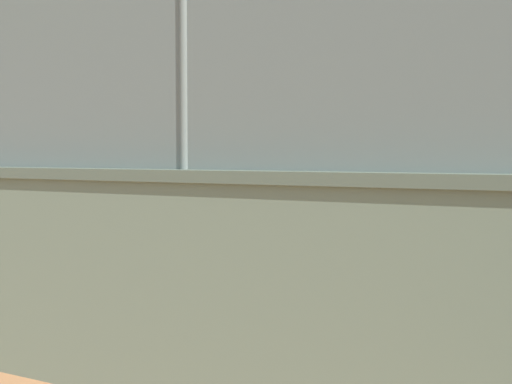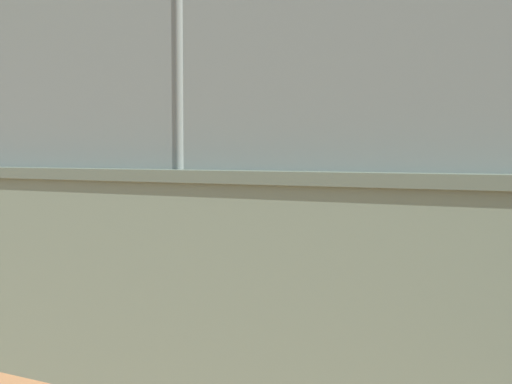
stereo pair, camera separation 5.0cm
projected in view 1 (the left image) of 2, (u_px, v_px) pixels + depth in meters
The scene contains 6 objects.
ground_plane at pixel (408, 228), 15.86m from camera, with size 260.00×260.00×0.00m, color #A36B42.
player_at_service_line at pixel (336, 183), 16.25m from camera, with size 0.78×1.29×1.70m.
player_near_wall_returning at pixel (336, 200), 10.38m from camera, with size 0.81×1.15×1.69m.
player_crossing_court at pixel (510, 197), 13.30m from camera, with size 1.22×0.68×1.46m.
sports_ball at pixel (294, 230), 14.24m from camera, with size 0.23×0.23×0.23m, color #3399D8.
courtside_bench at pixel (330, 309), 5.52m from camera, with size 1.61×0.43×0.87m.
Camera 1 is at (-4.22, 15.60, 1.70)m, focal length 48.72 mm.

